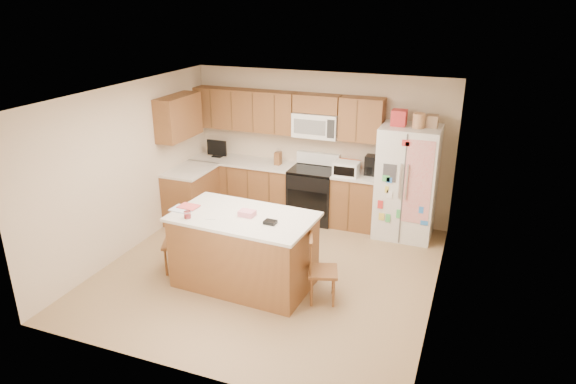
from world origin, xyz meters
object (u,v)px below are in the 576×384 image
at_px(island, 244,250).
at_px(windsor_chair_back, 259,238).
at_px(stove, 313,193).
at_px(windsor_chair_left, 178,243).
at_px(refrigerator, 407,181).
at_px(windsor_chair_right, 321,271).

relative_size(island, windsor_chair_back, 2.23).
bearing_deg(windsor_chair_back, stove, 83.10).
distance_m(windsor_chair_left, windsor_chair_back, 1.14).
bearing_deg(refrigerator, windsor_chair_back, -136.05).
distance_m(refrigerator, windsor_chair_left, 3.64).
xyz_separation_m(refrigerator, island, (-1.74, -2.31, -0.42)).
distance_m(island, windsor_chair_left, 1.03).
bearing_deg(island, windsor_chair_right, -1.05).
relative_size(windsor_chair_back, windsor_chair_right, 0.97).
bearing_deg(windsor_chair_back, refrigerator, 43.95).
relative_size(windsor_chair_left, windsor_chair_back, 1.04).
distance_m(stove, refrigerator, 1.63).
relative_size(refrigerator, windsor_chair_back, 2.36).
bearing_deg(windsor_chair_back, windsor_chair_left, -149.27).
bearing_deg(stove, island, -94.15).
xyz_separation_m(windsor_chair_back, windsor_chair_right, (1.12, -0.61, 0.01)).
xyz_separation_m(refrigerator, windsor_chair_right, (-0.67, -2.33, -0.50)).
bearing_deg(windsor_chair_back, windsor_chair_right, -28.50).
bearing_deg(windsor_chair_right, windsor_chair_left, 179.34).
distance_m(island, windsor_chair_back, 0.60).
distance_m(windsor_chair_back, windsor_chair_right, 1.27).
relative_size(stove, refrigerator, 0.55).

